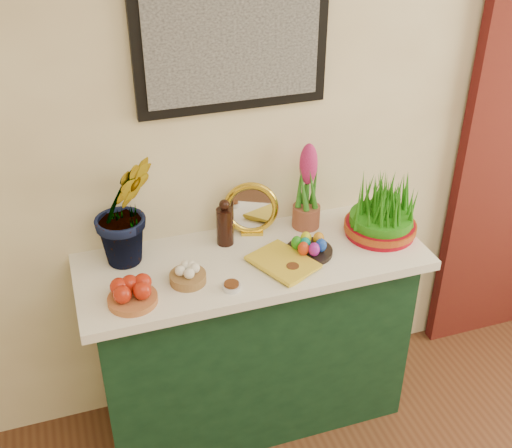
% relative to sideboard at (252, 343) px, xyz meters
% --- Properties ---
extents(sideboard, '(1.30, 0.45, 0.85)m').
position_rel_sideboard_xyz_m(sideboard, '(0.00, 0.00, 0.00)').
color(sideboard, '#143920').
rests_on(sideboard, ground).
extents(tablecloth, '(1.40, 0.55, 0.04)m').
position_rel_sideboard_xyz_m(tablecloth, '(0.00, 0.00, 0.45)').
color(tablecloth, white).
rests_on(tablecloth, sideboard).
extents(hyacinth_green, '(0.34, 0.31, 0.60)m').
position_rel_sideboard_xyz_m(hyacinth_green, '(-0.46, 0.13, 0.76)').
color(hyacinth_green, '#2F7D20').
rests_on(hyacinth_green, tablecloth).
extents(apple_bowl, '(0.24, 0.24, 0.09)m').
position_rel_sideboard_xyz_m(apple_bowl, '(-0.50, -0.15, 0.50)').
color(apple_bowl, '#AA5E31').
rests_on(apple_bowl, tablecloth).
extents(garlic_basket, '(0.16, 0.16, 0.08)m').
position_rel_sideboard_xyz_m(garlic_basket, '(-0.28, -0.09, 0.50)').
color(garlic_basket, '#9E7B40').
rests_on(garlic_basket, tablecloth).
extents(vinegar_cruet, '(0.07, 0.07, 0.20)m').
position_rel_sideboard_xyz_m(vinegar_cruet, '(-0.07, 0.13, 0.56)').
color(vinegar_cruet, black).
rests_on(vinegar_cruet, tablecloth).
extents(mirror, '(0.24, 0.12, 0.23)m').
position_rel_sideboard_xyz_m(mirror, '(0.05, 0.18, 0.58)').
color(mirror, gold).
rests_on(mirror, tablecloth).
extents(book, '(0.26, 0.30, 0.03)m').
position_rel_sideboard_xyz_m(book, '(0.01, -0.14, 0.48)').
color(book, gold).
rests_on(book, tablecloth).
extents(spice_dish_left, '(0.07, 0.07, 0.03)m').
position_rel_sideboard_xyz_m(spice_dish_left, '(-0.14, -0.18, 0.48)').
color(spice_dish_left, silver).
rests_on(spice_dish_left, tablecloth).
extents(spice_dish_right, '(0.06, 0.06, 0.03)m').
position_rel_sideboard_xyz_m(spice_dish_right, '(0.12, -0.15, 0.48)').
color(spice_dish_right, silver).
rests_on(spice_dish_right, tablecloth).
extents(egg_plate, '(0.19, 0.19, 0.08)m').
position_rel_sideboard_xyz_m(egg_plate, '(0.22, -0.06, 0.50)').
color(egg_plate, black).
rests_on(egg_plate, tablecloth).
extents(hyacinth_pink, '(0.12, 0.12, 0.39)m').
position_rel_sideboard_xyz_m(hyacinth_pink, '(0.29, 0.15, 0.64)').
color(hyacinth_pink, brown).
rests_on(hyacinth_pink, tablecloth).
extents(wheatgrass_sabzeh, '(0.30, 0.30, 0.25)m').
position_rel_sideboard_xyz_m(wheatgrass_sabzeh, '(0.56, -0.01, 0.57)').
color(wheatgrass_sabzeh, maroon).
rests_on(wheatgrass_sabzeh, tablecloth).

